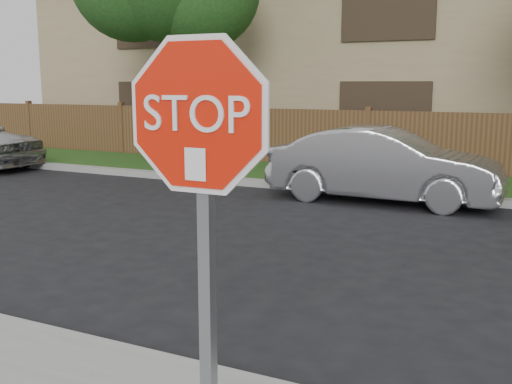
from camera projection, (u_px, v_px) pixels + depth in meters
The scene contains 2 objects.
stop_sign at pixel (201, 185), 2.78m from camera, with size 1.01×0.13×2.55m.
sedan_left at pixel (384, 165), 11.60m from camera, with size 1.54×4.42×1.46m, color #A8A8AD.
Camera 1 is at (0.26, -3.82, 2.29)m, focal length 42.00 mm.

